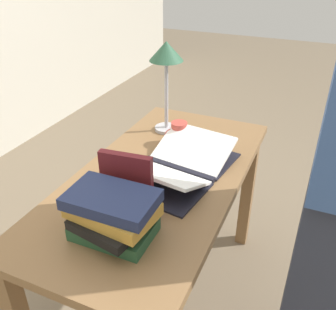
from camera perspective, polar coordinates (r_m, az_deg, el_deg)
The scene contains 7 objects.
ground_plane at distance 2.00m, azimuth -1.16°, elevation -21.17°, with size 12.00×12.00×0.00m, color #70604C.
reading_desk at distance 1.56m, azimuth -1.39°, elevation -6.70°, with size 1.26×0.62×0.74m.
open_book at distance 1.50m, azimuth 1.69°, elevation -1.54°, with size 0.55×0.40×0.10m.
book_stack_tall at distance 1.18m, azimuth -8.39°, elevation -8.95°, with size 0.24×0.28×0.16m.
book_standing_upright at distance 1.28m, azimuth -6.33°, elevation -3.99°, with size 0.05×0.19×0.21m.
reading_lamp at distance 1.73m, azimuth -0.26°, elevation 14.21°, with size 0.15×0.15×0.43m.
coffee_mug at distance 1.70m, azimuth 1.63°, elevation 3.36°, with size 0.09×0.09×0.10m.
Camera 1 is at (-1.13, -0.54, 1.55)m, focal length 40.00 mm.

